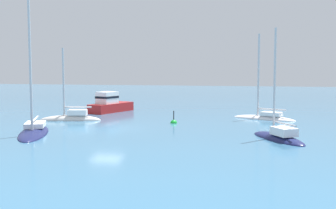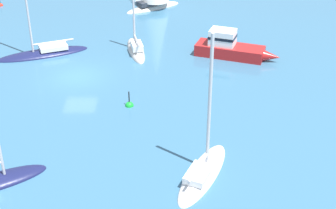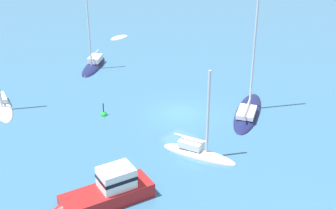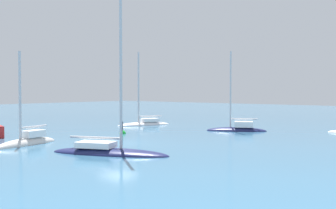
# 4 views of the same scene
# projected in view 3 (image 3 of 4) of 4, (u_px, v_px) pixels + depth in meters

# --- Properties ---
(ground_plane) EXTENTS (160.00, 160.00, 0.00)m
(ground_plane) POSITION_uv_depth(u_px,v_px,m) (180.00, 113.00, 40.45)
(ground_plane) COLOR teal
(ketch) EXTENTS (4.76, 7.84, 11.81)m
(ketch) POSITION_uv_depth(u_px,v_px,m) (248.00, 111.00, 40.32)
(ketch) COLOR #191E4C
(ketch) RESTS_ON ground
(tender) EXTENTS (1.43, 2.51, 0.43)m
(tender) POSITION_uv_depth(u_px,v_px,m) (119.00, 38.00, 57.85)
(tender) COLOR silver
(tender) RESTS_ON ground
(sailboat) EXTENTS (5.76, 2.41, 7.14)m
(sailboat) POSITION_uv_depth(u_px,v_px,m) (198.00, 153.00, 34.61)
(sailboat) COLOR silver
(sailboat) RESTS_ON ground
(ketch_1) EXTENTS (6.29, 3.93, 8.38)m
(ketch_1) POSITION_uv_depth(u_px,v_px,m) (1.00, 105.00, 41.43)
(ketch_1) COLOR white
(ketch_1) RESTS_ON ground
(sailboat_1) EXTENTS (4.24, 5.71, 7.92)m
(sailboat_1) POSITION_uv_depth(u_px,v_px,m) (94.00, 65.00, 49.62)
(sailboat_1) COLOR #191E4C
(sailboat_1) RESTS_ON ground
(cabin_cruiser) EXTENTS (3.75, 7.08, 2.25)m
(cabin_cruiser) POSITION_uv_depth(u_px,v_px,m) (106.00, 192.00, 29.48)
(cabin_cruiser) COLOR #B21E1E
(cabin_cruiser) RESTS_ON ground
(mooring_buoy) EXTENTS (0.59, 0.59, 1.38)m
(mooring_buoy) POSITION_uv_depth(u_px,v_px,m) (104.00, 115.00, 40.15)
(mooring_buoy) COLOR green
(mooring_buoy) RESTS_ON ground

